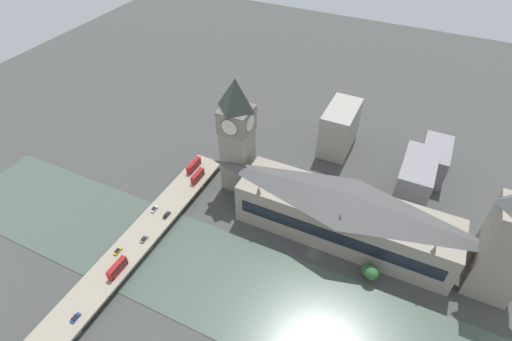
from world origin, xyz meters
The scene contains 19 objects.
ground_plane centered at (0.00, 0.00, 0.00)m, with size 600.00×600.00×0.00m, color #424442.
river_water centered at (-30.91, 0.00, 0.15)m, with size 49.82×360.00×0.30m, color #47564C.
parliament_hall centered at (15.82, -8.00, 14.15)m, with size 26.10×101.01×28.47m.
clock_tower centered at (27.35, 53.48, 34.50)m, with size 15.19×15.19×64.66m.
victoria_tower centered at (15.87, -71.46, 27.44)m, with size 17.91×17.91×58.88m.
road_bridge centered at (-30.91, 76.52, 3.30)m, with size 131.65×16.14×4.16m.
double_decker_bus_lead centered at (-48.93, 72.76, 6.80)m, with size 10.72×2.53×4.80m.
double_decker_bus_mid centered at (16.73, 73.10, 6.74)m, with size 10.13×2.58×4.65m.
double_decker_bus_rear centered at (23.42, 79.79, 6.74)m, with size 11.49×2.65×4.67m.
car_northbound_lead centered at (-73.59, 73.32, 4.83)m, with size 4.40×1.82×1.34m.
car_northbound_mid centered at (-12.52, 80.60, 4.88)m, with size 4.23×1.89×1.48m.
car_northbound_tail centered at (-13.09, 72.71, 4.84)m, with size 4.69×1.80×1.37m.
car_southbound_lead centered at (-30.21, 73.36, 4.84)m, with size 4.29×1.91×1.36m.
car_southbound_mid centered at (-40.91, 79.87, 4.85)m, with size 4.48×1.81×1.37m.
city_block_west centered at (82.67, -40.46, 9.15)m, with size 28.81×14.64×18.30m.
city_block_center centered at (82.97, 14.47, 13.91)m, with size 31.60×16.77×27.82m.
city_block_east centered at (56.02, -33.39, 12.55)m, with size 33.22×16.12×25.09m.
tree_embankment_near centered at (-1.85, -25.32, 4.83)m, with size 6.26×6.26×7.97m.
tree_embankment_mid centered at (-3.23, -26.75, 5.83)m, with size 6.37×6.37×9.04m.
Camera 1 is at (-114.47, -25.21, 151.60)m, focal length 28.00 mm.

